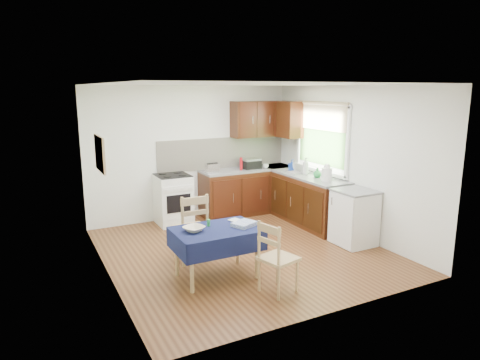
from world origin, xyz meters
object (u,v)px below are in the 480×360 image
toaster (212,168)px  dining_table (216,236)px  sandwich_press (251,164)px  kettle (327,173)px  chair_far (192,226)px  dish_rack (299,172)px  chair_near (276,256)px

toaster → dining_table: bearing=-108.9°
sandwich_press → kettle: 1.72m
chair_far → kettle: kettle is taller
dish_rack → kettle: (0.00, -0.81, 0.11)m
toaster → sandwich_press: sandwich_press is taller
dining_table → chair_far: 0.65m
chair_near → dish_rack: bearing=-54.5°
dining_table → toaster: size_ratio=4.47×
toaster → kettle: 2.12m
toaster → dish_rack: 1.62m
dining_table → kettle: kettle is taller
dining_table → sandwich_press: 3.10m
dining_table → chair_far: (-0.09, 0.64, -0.03)m
toaster → kettle: bearing=-43.6°
chair_near → kettle: 2.59m
toaster → kettle: (1.44, -1.56, 0.04)m
dish_rack → chair_near: bearing=-132.9°
toaster → dish_rack: toaster is taller
dish_rack → kettle: kettle is taller
kettle → chair_far: bearing=-175.7°
chair_far → dish_rack: 2.75m
toaster → sandwich_press: bearing=7.9°
sandwich_press → dish_rack: size_ratio=0.87×
dish_rack → kettle: 0.82m
dining_table → chair_far: bearing=112.9°
sandwich_press → dish_rack: bearing=-36.8°
toaster → sandwich_press: 0.86m
chair_far → sandwich_press: 2.69m
chair_near → sandwich_press: sandwich_press is taller
chair_far → dish_rack: size_ratio=2.61×
chair_near → kettle: size_ratio=3.05×
toaster → dish_rack: bearing=-23.8°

